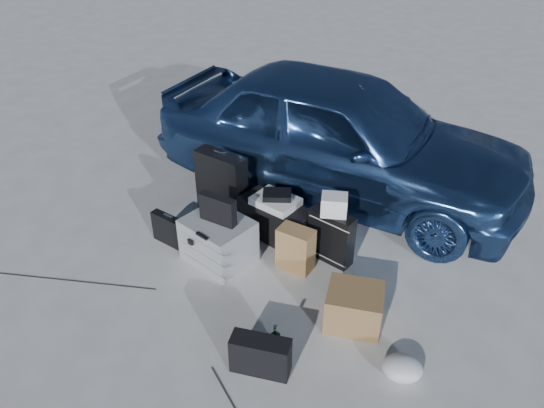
# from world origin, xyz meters

# --- Properties ---
(ground) EXTENTS (60.00, 60.00, 0.00)m
(ground) POSITION_xyz_m (0.00, 0.00, 0.00)
(ground) COLOR beige
(ground) RESTS_ON ground
(car) EXTENTS (4.17, 1.84, 1.40)m
(car) POSITION_xyz_m (0.17, 2.10, 0.70)
(car) COLOR #355B97
(car) RESTS_ON ground
(pelican_case) EXTENTS (0.71, 0.63, 0.43)m
(pelican_case) POSITION_xyz_m (-0.38, 0.40, 0.22)
(pelican_case) COLOR gray
(pelican_case) RESTS_ON ground
(laptop_bag) EXTENTS (0.36, 0.11, 0.27)m
(laptop_bag) POSITION_xyz_m (-0.36, 0.41, 0.57)
(laptop_bag) COLOR black
(laptop_bag) RESTS_ON pelican_case
(briefcase) EXTENTS (0.42, 0.16, 0.32)m
(briefcase) POSITION_xyz_m (-0.93, 0.39, 0.16)
(briefcase) COLOR black
(briefcase) RESTS_ON ground
(suitcase_left) EXTENTS (0.58, 0.28, 0.72)m
(suitcase_left) POSITION_xyz_m (-0.74, 1.09, 0.36)
(suitcase_left) COLOR black
(suitcase_left) RESTS_ON ground
(suitcase_right) EXTENTS (0.46, 0.26, 0.52)m
(suitcase_right) POSITION_xyz_m (0.57, 0.87, 0.26)
(suitcase_right) COLOR black
(suitcase_right) RESTS_ON ground
(white_carton) EXTENTS (0.28, 0.25, 0.19)m
(white_carton) POSITION_xyz_m (0.58, 0.88, 0.62)
(white_carton) COLOR silver
(white_carton) RESTS_ON suitcase_right
(duffel_bag) EXTENTS (0.82, 0.53, 0.38)m
(duffel_bag) POSITION_xyz_m (-0.05, 0.96, 0.19)
(duffel_bag) COLOR black
(duffel_bag) RESTS_ON ground
(flat_box_white) EXTENTS (0.49, 0.40, 0.08)m
(flat_box_white) POSITION_xyz_m (-0.05, 0.97, 0.42)
(flat_box_white) COLOR silver
(flat_box_white) RESTS_ON duffel_bag
(flat_box_black) EXTENTS (0.33, 0.29, 0.06)m
(flat_box_black) POSITION_xyz_m (-0.05, 0.99, 0.49)
(flat_box_black) COLOR black
(flat_box_black) RESTS_ON flat_box_white
(kraft_bag) EXTENTS (0.34, 0.22, 0.43)m
(kraft_bag) POSITION_xyz_m (0.33, 0.61, 0.22)
(kraft_bag) COLOR olive
(kraft_bag) RESTS_ON ground
(cardboard_box) EXTENTS (0.52, 0.48, 0.34)m
(cardboard_box) POSITION_xyz_m (1.05, 0.18, 0.17)
(cardboard_box) COLOR brown
(cardboard_box) RESTS_ON ground
(plastic_bag) EXTENTS (0.36, 0.33, 0.17)m
(plastic_bag) POSITION_xyz_m (1.55, -0.18, 0.08)
(plastic_bag) COLOR #BBBCC1
(plastic_bag) RESTS_ON ground
(messenger_bag) EXTENTS (0.47, 0.25, 0.31)m
(messenger_bag) POSITION_xyz_m (0.59, -0.59, 0.16)
(messenger_bag) COLOR black
(messenger_bag) RESTS_ON ground
(green_bottle) EXTENTS (0.08, 0.08, 0.30)m
(green_bottle) POSITION_xyz_m (0.62, -0.42, 0.15)
(green_bottle) COLOR black
(green_bottle) RESTS_ON ground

